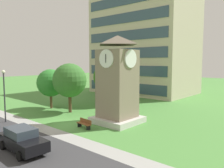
{
  "coord_description": "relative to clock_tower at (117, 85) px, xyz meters",
  "views": [
    {
      "loc": [
        18.51,
        -14.09,
        6.42
      ],
      "look_at": [
        1.64,
        5.01,
        3.92
      ],
      "focal_mm": 36.54,
      "sensor_mm": 36.0,
      "label": 1
    }
  ],
  "objects": [
    {
      "name": "tree_near_tower",
      "position": [
        -7.39,
        6.91,
        0.11
      ],
      "size": [
        4.75,
        4.75,
        6.52
      ],
      "color": "#513823",
      "rests_on": "ground"
    },
    {
      "name": "parked_car_black",
      "position": [
        -0.1,
        -10.48,
        -3.16
      ],
      "size": [
        4.58,
        2.1,
        1.69
      ],
      "color": "black",
      "rests_on": "ground"
    },
    {
      "name": "tree_by_building",
      "position": [
        -7.67,
        -0.24,
        0.05
      ],
      "size": [
        4.27,
        4.27,
        6.23
      ],
      "color": "#513823",
      "rests_on": "ground"
    },
    {
      "name": "office_building",
      "position": [
        -11.29,
        21.95,
        5.58
      ],
      "size": [
        19.31,
        13.13,
        19.2
      ],
      "color": "beige",
      "rests_on": "ground"
    },
    {
      "name": "street_lamp",
      "position": [
        -9.05,
        -7.78,
        -0.56
      ],
      "size": [
        0.36,
        0.36,
        5.54
      ],
      "color": "#333338",
      "rests_on": "ground"
    },
    {
      "name": "tree_streetside",
      "position": [
        -11.63,
        -0.39,
        -0.5
      ],
      "size": [
        3.76,
        3.76,
        5.41
      ],
      "color": "#513823",
      "rests_on": "ground"
    },
    {
      "name": "park_bench",
      "position": [
        -1.03,
        -3.72,
        -3.56
      ],
      "size": [
        1.84,
        0.66,
        0.88
      ],
      "color": "brown",
      "rests_on": "ground"
    },
    {
      "name": "clock_tower",
      "position": [
        0.0,
        0.0,
        0.0
      ],
      "size": [
        4.44,
        4.44,
        9.11
      ],
      "color": "gray",
      "rests_on": "ground"
    },
    {
      "name": "ground_plane",
      "position": [
        -3.28,
        -4.01,
        -4.02
      ],
      "size": [
        160.0,
        160.0,
        0.0
      ],
      "primitive_type": "plane",
      "color": "#4C893D"
    },
    {
      "name": "kerb_strip",
      "position": [
        -3.28,
        -6.43,
        -4.02
      ],
      "size": [
        120.0,
        1.6,
        0.01
      ],
      "primitive_type": "cube",
      "color": "#9E9E99",
      "rests_on": "ground"
    }
  ]
}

